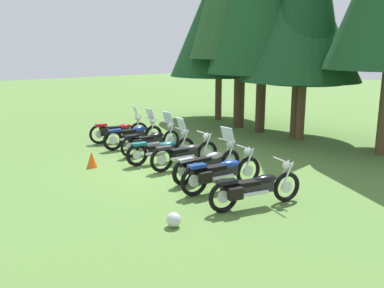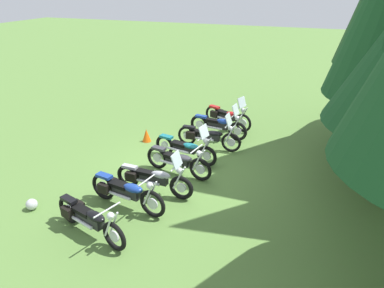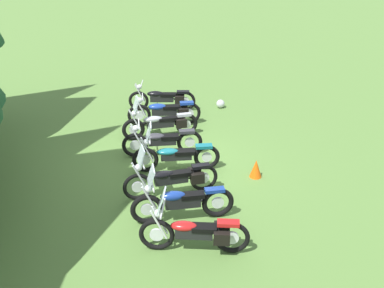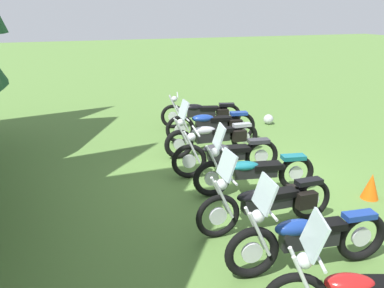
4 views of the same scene
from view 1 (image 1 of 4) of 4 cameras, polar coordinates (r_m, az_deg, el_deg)
ground_plane at (r=12.63m, az=-2.56°, el=-2.93°), size 80.00×80.00×0.00m
motorcycle_0 at (r=15.86m, az=-10.06°, el=1.88°), size 1.01×2.13×1.37m
motorcycle_1 at (r=14.91m, az=-7.90°, el=1.29°), size 0.67×2.31×1.38m
motorcycle_2 at (r=13.99m, az=-5.73°, el=0.53°), size 0.63×2.34×1.36m
motorcycle_3 at (r=12.85m, az=-4.08°, el=-0.60°), size 0.76×2.32×1.36m
motorcycle_4 at (r=12.20m, az=-0.90°, el=-1.28°), size 0.70×2.26×1.02m
motorcycle_5 at (r=11.15m, az=2.09°, el=-2.64°), size 0.66×2.36×1.36m
motorcycle_6 at (r=10.30m, az=4.01°, el=-3.86°), size 0.80×2.36×1.03m
motorcycle_7 at (r=9.31m, az=8.59°, el=-5.94°), size 1.00×2.28×1.01m
pine_tree_0 at (r=20.70m, az=3.80°, el=16.98°), size 4.76×4.76×7.71m
pine_tree_3 at (r=16.74m, az=14.85°, el=16.08°), size 4.61×4.61×6.79m
traffic_cone at (r=12.70m, az=-13.59°, el=-2.08°), size 0.32×0.32×0.48m
dropped_helmet at (r=8.34m, az=-2.52°, el=-10.35°), size 0.30×0.30×0.30m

